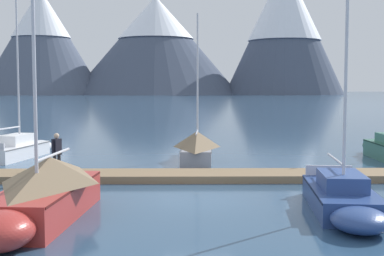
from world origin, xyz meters
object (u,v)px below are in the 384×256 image
person_on_dock (57,151)px  sailboat_mid_dock_starboard (344,198)px  sailboat_nearest_berth (20,148)px  sailboat_mid_dock_port (197,146)px  sailboat_second_berth (43,193)px

person_on_dock → sailboat_mid_dock_starboard: bearing=-30.6°
sailboat_mid_dock_starboard → person_on_dock: (-9.94, 5.87, 0.79)m
sailboat_nearest_berth → sailboat_mid_dock_port: bearing=-8.2°
sailboat_mid_dock_port → person_on_dock: (-6.07, -6.10, 0.52)m
sailboat_second_berth → sailboat_mid_dock_port: 13.49m
sailboat_second_berth → person_on_dock: sailboat_second_berth is taller
sailboat_mid_dock_starboard → sailboat_nearest_berth: bearing=135.4°
sailboat_nearest_berth → sailboat_mid_dock_port: sailboat_nearest_berth is taller
sailboat_nearest_berth → sailboat_mid_dock_starboard: (13.53, -13.35, -0.05)m
sailboat_mid_dock_port → person_on_dock: 8.62m
sailboat_nearest_berth → sailboat_mid_dock_starboard: 19.01m
sailboat_nearest_berth → sailboat_mid_dock_starboard: bearing=-44.6°
sailboat_nearest_berth → person_on_dock: bearing=-64.3°
sailboat_mid_dock_port → sailboat_mid_dock_starboard: 12.58m
sailboat_mid_dock_port → sailboat_nearest_berth: bearing=171.8°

